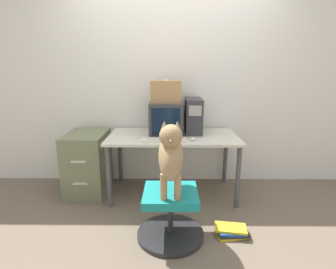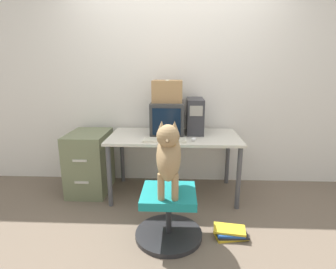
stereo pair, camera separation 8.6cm
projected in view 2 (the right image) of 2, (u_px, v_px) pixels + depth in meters
The scene contains 12 objects.
ground_plane at pixel (173, 209), 2.78m from camera, with size 12.00×12.00×0.00m, color #6B5B4C.
wall_back at pixel (175, 81), 3.24m from camera, with size 8.00×0.05×2.60m.
desk at pixel (174, 142), 2.98m from camera, with size 1.45×0.74×0.71m.
crt_monitor at pixel (167, 118), 3.01m from camera, with size 0.37×0.47×0.37m.
pc_tower at pixel (195, 116), 3.05m from camera, with size 0.19×0.42×0.40m.
keyboard at pixel (165, 140), 2.72m from camera, with size 0.45×0.16×0.03m.
computer_mouse at pixel (194, 139), 2.72m from camera, with size 0.06×0.04×0.04m.
office_chair at pixel (169, 215), 2.28m from camera, with size 0.59×0.59×0.44m.
dog at pixel (169, 154), 2.11m from camera, with size 0.20×0.52×0.64m.
filing_cabinet at pixel (90, 162), 3.13m from camera, with size 0.44×0.61×0.72m.
cardboard_box at pixel (167, 91), 2.94m from camera, with size 0.33×0.32×0.24m.
book_stack_floor at pixel (231, 233), 2.31m from camera, with size 0.31×0.21×0.08m.
Camera 2 is at (0.05, -2.49, 1.45)m, focal length 28.00 mm.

